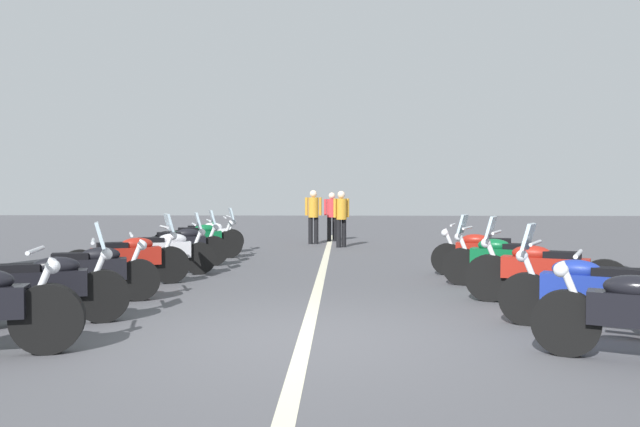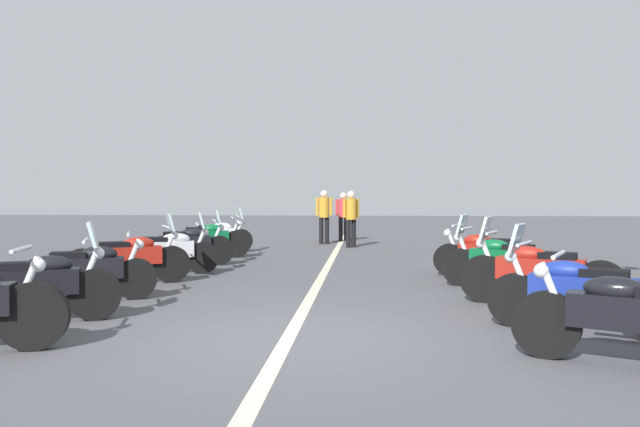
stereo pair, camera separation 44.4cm
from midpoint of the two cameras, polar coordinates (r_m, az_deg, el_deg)
ground_plane at (r=6.44m, az=-1.07°, el=-11.90°), size 80.00×80.00×0.00m
lane_centre_stripe at (r=11.30m, az=1.36°, el=-6.00°), size 23.51×0.16×0.01m
motorcycle_left_row_1 at (r=7.73m, az=-24.21°, el=-6.26°), size 0.96×1.91×1.21m
motorcycle_left_row_2 at (r=9.08m, az=-20.21°, el=-5.18°), size 0.94×1.89×0.98m
motorcycle_left_row_3 at (r=10.58m, az=-16.69°, el=-4.06°), size 1.13×1.93×1.21m
motorcycle_left_row_4 at (r=11.74m, az=-13.35°, el=-3.51°), size 0.86×1.92×1.20m
motorcycle_left_row_5 at (r=13.13m, az=-11.78°, el=-2.92°), size 0.90×2.03×1.21m
motorcycle_left_row_6 at (r=14.72m, az=-10.06°, el=-2.43°), size 0.83×2.14×1.02m
motorcycle_left_row_7 at (r=16.13m, az=-9.18°, el=-2.08°), size 0.89×1.96×1.20m
motorcycle_right_row_0 at (r=6.01m, az=29.94°, el=-8.70°), size 1.09×1.97×0.99m
motorcycle_right_row_1 at (r=7.23m, az=25.28°, el=-6.86°), size 1.11×1.89×1.20m
motorcycle_right_row_2 at (r=8.72m, az=21.59°, el=-5.25°), size 1.07×2.05×1.23m
motorcycle_right_row_3 at (r=10.19m, az=18.33°, el=-4.31°), size 1.04×1.93×1.21m
motorcycle_right_row_4 at (r=11.55m, az=16.80°, el=-3.69°), size 0.89×1.97×0.98m
bystander_0 at (r=17.52m, az=3.72°, el=-0.09°), size 0.32×0.47×1.67m
bystander_1 at (r=19.85m, az=2.90°, el=0.06°), size 0.32×0.53×1.64m
bystander_2 at (r=18.76m, az=1.07°, el=0.10°), size 0.32×0.53×1.70m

